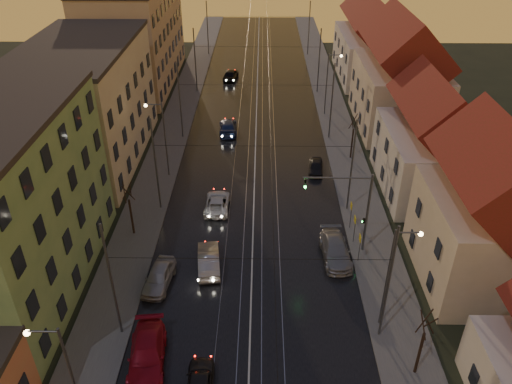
{
  "coord_description": "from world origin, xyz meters",
  "views": [
    {
      "loc": [
        0.68,
        -14.24,
        25.78
      ],
      "look_at": [
        0.24,
        21.78,
        3.24
      ],
      "focal_mm": 35.0,
      "sensor_mm": 36.0,
      "label": 1
    }
  ],
  "objects_px": {
    "traffic_light_mast": "(356,204)",
    "driving_car_4": "(231,74)",
    "street_lamp_1": "(394,269)",
    "street_lamp_3": "(329,78)",
    "driving_car_0": "(200,384)",
    "parked_left_2": "(147,354)",
    "parked_right_2": "(316,167)",
    "parked_left_3": "(159,277)",
    "driving_car_2": "(217,203)",
    "street_lamp_0": "(65,372)",
    "parked_right_1": "(336,250)",
    "driving_car_1": "(209,260)",
    "driving_car_3": "(228,127)",
    "street_lamp_2": "(161,133)"
  },
  "relations": [
    {
      "from": "driving_car_1",
      "to": "street_lamp_1",
      "type": "bearing_deg",
      "value": 148.29
    },
    {
      "from": "street_lamp_0",
      "to": "street_lamp_1",
      "type": "relative_size",
      "value": 1.0
    },
    {
      "from": "driving_car_0",
      "to": "parked_left_2",
      "type": "xyz_separation_m",
      "value": [
        -3.49,
        2.04,
        0.1
      ]
    },
    {
      "from": "driving_car_0",
      "to": "parked_left_2",
      "type": "bearing_deg",
      "value": -31.84
    },
    {
      "from": "parked_right_1",
      "to": "parked_left_3",
      "type": "bearing_deg",
      "value": -169.7
    },
    {
      "from": "driving_car_0",
      "to": "parked_left_3",
      "type": "bearing_deg",
      "value": -67.94
    },
    {
      "from": "street_lamp_3",
      "to": "parked_right_1",
      "type": "bearing_deg",
      "value": -94.85
    },
    {
      "from": "street_lamp_3",
      "to": "parked_right_1",
      "type": "relative_size",
      "value": 1.55
    },
    {
      "from": "traffic_light_mast",
      "to": "driving_car_1",
      "type": "height_order",
      "value": "traffic_light_mast"
    },
    {
      "from": "driving_car_3",
      "to": "traffic_light_mast",
      "type": "bearing_deg",
      "value": 113.43
    },
    {
      "from": "parked_left_3",
      "to": "parked_right_2",
      "type": "bearing_deg",
      "value": 59.51
    },
    {
      "from": "street_lamp_2",
      "to": "driving_car_2",
      "type": "distance_m",
      "value": 9.33
    },
    {
      "from": "driving_car_4",
      "to": "parked_left_3",
      "type": "bearing_deg",
      "value": 93.57
    },
    {
      "from": "traffic_light_mast",
      "to": "parked_left_3",
      "type": "bearing_deg",
      "value": -164.24
    },
    {
      "from": "driving_car_3",
      "to": "parked_right_1",
      "type": "height_order",
      "value": "parked_right_1"
    },
    {
      "from": "driving_car_4",
      "to": "parked_right_2",
      "type": "height_order",
      "value": "driving_car_4"
    },
    {
      "from": "driving_car_0",
      "to": "driving_car_2",
      "type": "height_order",
      "value": "driving_car_0"
    },
    {
      "from": "traffic_light_mast",
      "to": "driving_car_0",
      "type": "bearing_deg",
      "value": -128.92
    },
    {
      "from": "parked_left_2",
      "to": "parked_right_1",
      "type": "xyz_separation_m",
      "value": [
        13.01,
        10.47,
        -0.03
      ]
    },
    {
      "from": "street_lamp_3",
      "to": "parked_left_3",
      "type": "distance_m",
      "value": 36.2
    },
    {
      "from": "street_lamp_0",
      "to": "driving_car_0",
      "type": "xyz_separation_m",
      "value": [
        6.24,
        2.55,
        -4.2
      ]
    },
    {
      "from": "street_lamp_2",
      "to": "parked_right_1",
      "type": "distance_m",
      "value": 20.8
    },
    {
      "from": "driving_car_4",
      "to": "parked_left_3",
      "type": "height_order",
      "value": "driving_car_4"
    },
    {
      "from": "driving_car_4",
      "to": "driving_car_2",
      "type": "bearing_deg",
      "value": 98.29
    },
    {
      "from": "street_lamp_2",
      "to": "driving_car_4",
      "type": "xyz_separation_m",
      "value": [
        5.04,
        29.34,
        -4.1
      ]
    },
    {
      "from": "traffic_light_mast",
      "to": "parked_left_3",
      "type": "relative_size",
      "value": 1.65
    },
    {
      "from": "street_lamp_1",
      "to": "street_lamp_3",
      "type": "relative_size",
      "value": 1.0
    },
    {
      "from": "driving_car_0",
      "to": "driving_car_4",
      "type": "height_order",
      "value": "driving_car_4"
    },
    {
      "from": "street_lamp_3",
      "to": "driving_car_0",
      "type": "distance_m",
      "value": 43.35
    },
    {
      "from": "driving_car_0",
      "to": "driving_car_1",
      "type": "height_order",
      "value": "driving_car_1"
    },
    {
      "from": "driving_car_0",
      "to": "driving_car_2",
      "type": "distance_m",
      "value": 19.47
    },
    {
      "from": "driving_car_0",
      "to": "parked_right_1",
      "type": "distance_m",
      "value": 15.72
    },
    {
      "from": "driving_car_4",
      "to": "traffic_light_mast",
      "type": "bearing_deg",
      "value": 113.39
    },
    {
      "from": "parked_left_3",
      "to": "parked_right_2",
      "type": "distance_m",
      "value": 21.69
    },
    {
      "from": "street_lamp_1",
      "to": "parked_right_1",
      "type": "relative_size",
      "value": 1.55
    },
    {
      "from": "street_lamp_0",
      "to": "parked_right_1",
      "type": "relative_size",
      "value": 1.55
    },
    {
      "from": "traffic_light_mast",
      "to": "parked_right_1",
      "type": "xyz_separation_m",
      "value": [
        -1.34,
        -0.94,
        -3.85
      ]
    },
    {
      "from": "driving_car_0",
      "to": "driving_car_2",
      "type": "bearing_deg",
      "value": -90.11
    },
    {
      "from": "traffic_light_mast",
      "to": "parked_right_2",
      "type": "relative_size",
      "value": 2.0
    },
    {
      "from": "traffic_light_mast",
      "to": "driving_car_4",
      "type": "bearing_deg",
      "value": 106.26
    },
    {
      "from": "driving_car_0",
      "to": "driving_car_1",
      "type": "relative_size",
      "value": 0.86
    },
    {
      "from": "street_lamp_0",
      "to": "street_lamp_3",
      "type": "bearing_deg",
      "value": 67.52
    },
    {
      "from": "driving_car_3",
      "to": "driving_car_4",
      "type": "xyz_separation_m",
      "value": [
        -0.73,
        18.9,
        0.05
      ]
    },
    {
      "from": "traffic_light_mast",
      "to": "parked_left_2",
      "type": "xyz_separation_m",
      "value": [
        -14.35,
        -11.41,
        -3.81
      ]
    },
    {
      "from": "driving_car_2",
      "to": "street_lamp_3",
      "type": "bearing_deg",
      "value": -118.93
    },
    {
      "from": "traffic_light_mast",
      "to": "driving_car_1",
      "type": "distance_m",
      "value": 12.2
    },
    {
      "from": "street_lamp_1",
      "to": "parked_right_1",
      "type": "distance_m",
      "value": 8.54
    },
    {
      "from": "parked_right_1",
      "to": "driving_car_1",
      "type": "bearing_deg",
      "value": -175.91
    },
    {
      "from": "street_lamp_1",
      "to": "street_lamp_3",
      "type": "height_order",
      "value": "same"
    },
    {
      "from": "traffic_light_mast",
      "to": "driving_car_4",
      "type": "xyz_separation_m",
      "value": [
        -12.06,
        41.34,
        -3.81
      ]
    }
  ]
}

